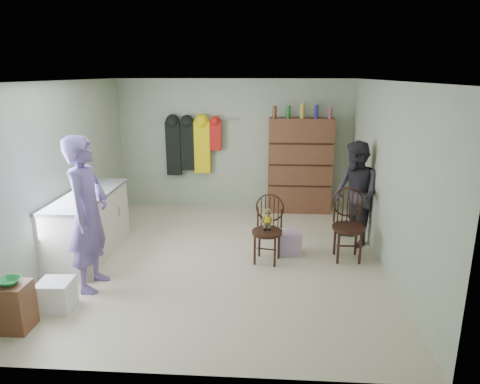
# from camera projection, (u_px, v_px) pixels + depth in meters

# --- Properties ---
(ground_plane) EXTENTS (5.00, 5.00, 0.00)m
(ground_plane) POSITION_uv_depth(u_px,v_px,m) (222.00, 258.00, 6.21)
(ground_plane) COLOR beige
(ground_plane) RESTS_ON ground
(room_walls) EXTENTS (5.00, 5.00, 5.00)m
(room_walls) POSITION_uv_depth(u_px,v_px,m) (225.00, 145.00, 6.30)
(room_walls) COLOR #A9B496
(room_walls) RESTS_ON ground
(counter) EXTENTS (0.64, 1.86, 0.94)m
(counter) POSITION_uv_depth(u_px,v_px,m) (88.00, 225.00, 6.21)
(counter) COLOR silver
(counter) RESTS_ON ground
(stool) EXTENTS (0.36, 0.31, 0.52)m
(stool) POSITION_uv_depth(u_px,v_px,m) (13.00, 307.00, 4.43)
(stool) COLOR brown
(stool) RESTS_ON ground
(bowl) EXTENTS (0.23, 0.23, 0.06)m
(bowl) POSITION_uv_depth(u_px,v_px,m) (9.00, 282.00, 4.36)
(bowl) COLOR green
(bowl) RESTS_ON stool
(plastic_tub) EXTENTS (0.38, 0.36, 0.34)m
(plastic_tub) POSITION_uv_depth(u_px,v_px,m) (56.00, 295.00, 4.84)
(plastic_tub) COLOR white
(plastic_tub) RESTS_ON ground
(chair_front) EXTENTS (0.50, 0.50, 0.96)m
(chair_front) POSITION_uv_depth(u_px,v_px,m) (268.00, 225.00, 6.01)
(chair_front) COLOR black
(chair_front) RESTS_ON ground
(chair_far) EXTENTS (0.46, 0.46, 1.03)m
(chair_far) POSITION_uv_depth(u_px,v_px,m) (348.00, 221.00, 6.09)
(chair_far) COLOR black
(chair_far) RESTS_ON ground
(striped_bag) EXTENTS (0.35, 0.29, 0.35)m
(striped_bag) POSITION_uv_depth(u_px,v_px,m) (289.00, 243.00, 6.31)
(striped_bag) COLOR pink
(striped_bag) RESTS_ON ground
(person_left) EXTENTS (0.46, 0.70, 1.91)m
(person_left) POSITION_uv_depth(u_px,v_px,m) (88.00, 214.00, 5.16)
(person_left) COLOR #69569E
(person_left) RESTS_ON ground
(person_right) EXTENTS (0.84, 0.94, 1.62)m
(person_right) POSITION_uv_depth(u_px,v_px,m) (355.00, 194.00, 6.54)
(person_right) COLOR #2D2B33
(person_right) RESTS_ON ground
(dresser) EXTENTS (1.20, 0.39, 2.08)m
(dresser) POSITION_uv_depth(u_px,v_px,m) (300.00, 165.00, 8.10)
(dresser) COLOR brown
(dresser) RESTS_ON ground
(coat_rack) EXTENTS (1.42, 0.12, 1.09)m
(coat_rack) POSITION_uv_depth(u_px,v_px,m) (191.00, 146.00, 8.21)
(coat_rack) COLOR #99999E
(coat_rack) RESTS_ON ground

